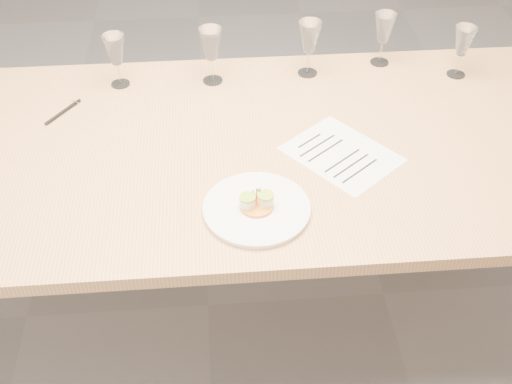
{
  "coord_description": "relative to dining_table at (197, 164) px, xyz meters",
  "views": [
    {
      "loc": [
        0.06,
        -1.51,
        1.92
      ],
      "look_at": [
        0.16,
        -0.27,
        0.8
      ],
      "focal_mm": 45.0,
      "sensor_mm": 36.0,
      "label": 1
    }
  ],
  "objects": [
    {
      "name": "wine_glass_2",
      "position": [
        0.39,
        0.38,
        0.2
      ],
      "size": [
        0.08,
        0.08,
        0.19
      ],
      "color": "white",
      "rests_on": "dining_table"
    },
    {
      "name": "ballpoint_pen",
      "position": [
        -0.41,
        0.21,
        0.07
      ],
      "size": [
        0.1,
        0.13,
        0.01
      ],
      "rotation": [
        0.0,
        0.0,
        0.96
      ],
      "color": "black",
      "rests_on": "dining_table"
    },
    {
      "name": "wine_glass_0",
      "position": [
        -0.25,
        0.36,
        0.19
      ],
      "size": [
        0.07,
        0.07,
        0.18
      ],
      "color": "white",
      "rests_on": "dining_table"
    },
    {
      "name": "wine_glass_1",
      "position": [
        0.06,
        0.36,
        0.2
      ],
      "size": [
        0.08,
        0.08,
        0.19
      ],
      "color": "white",
      "rests_on": "dining_table"
    },
    {
      "name": "dinner_plate",
      "position": [
        0.16,
        -0.29,
        0.08
      ],
      "size": [
        0.28,
        0.28,
        0.07
      ],
      "rotation": [
        0.0,
        0.0,
        0.24
      ],
      "color": "white",
      "rests_on": "dining_table"
    },
    {
      "name": "dining_table",
      "position": [
        0.0,
        0.0,
        0.0
      ],
      "size": [
        2.4,
        1.0,
        0.75
      ],
      "color": "tan",
      "rests_on": "ground"
    },
    {
      "name": "wine_glass_4",
      "position": [
        0.89,
        0.33,
        0.19
      ],
      "size": [
        0.07,
        0.07,
        0.18
      ],
      "color": "white",
      "rests_on": "dining_table"
    },
    {
      "name": "ground",
      "position": [
        0.0,
        0.0,
        -0.68
      ],
      "size": [
        7.0,
        7.0,
        0.0
      ],
      "primitive_type": "plane",
      "color": "slate",
      "rests_on": "ground"
    },
    {
      "name": "recipe_sheet",
      "position": [
        0.42,
        -0.07,
        0.07
      ],
      "size": [
        0.37,
        0.38,
        0.0
      ],
      "rotation": [
        0.0,
        0.0,
        0.68
      ],
      "color": "white",
      "rests_on": "dining_table"
    },
    {
      "name": "wine_glass_3",
      "position": [
        0.65,
        0.43,
        0.2
      ],
      "size": [
        0.07,
        0.07,
        0.18
      ],
      "color": "white",
      "rests_on": "dining_table"
    }
  ]
}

